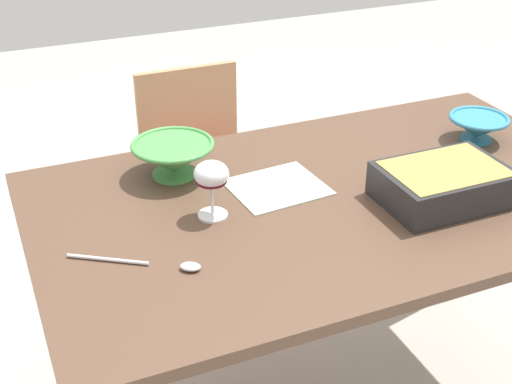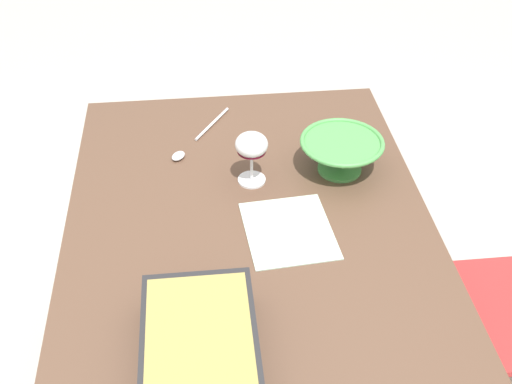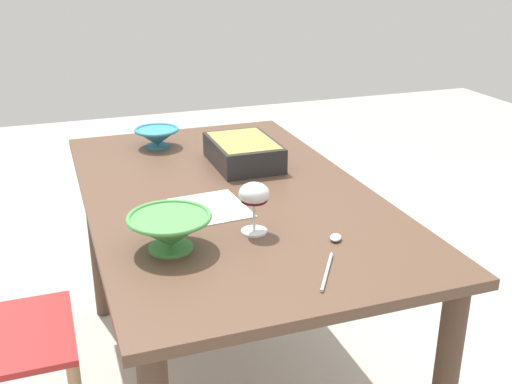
{
  "view_description": "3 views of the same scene",
  "coord_description": "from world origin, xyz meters",
  "px_view_note": "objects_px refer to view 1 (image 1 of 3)",
  "views": [
    {
      "loc": [
        -0.77,
        -1.32,
        1.64
      ],
      "look_at": [
        -0.19,
        0.04,
        0.8
      ],
      "focal_mm": 49.72,
      "sensor_mm": 36.0,
      "label": 1
    },
    {
      "loc": [
        0.95,
        -0.1,
        1.77
      ],
      "look_at": [
        -0.19,
        0.02,
        0.84
      ],
      "focal_mm": 44.53,
      "sensor_mm": 36.0,
      "label": 2
    },
    {
      "loc": [
        -1.72,
        0.51,
        1.49
      ],
      "look_at": [
        -0.12,
        -0.05,
        0.81
      ],
      "focal_mm": 43.24,
      "sensor_mm": 36.0,
      "label": 3
    }
  ],
  "objects_px": {
    "casserole_dish": "(443,183)",
    "small_bowl": "(478,127)",
    "chair": "(201,177)",
    "napkin": "(277,187)",
    "wine_glass": "(211,178)",
    "dining_table": "(332,233)",
    "mixing_bowl": "(173,157)",
    "serving_spoon": "(158,264)"
  },
  "relations": [
    {
      "from": "casserole_dish",
      "to": "small_bowl",
      "type": "relative_size",
      "value": 1.79
    },
    {
      "from": "mixing_bowl",
      "to": "wine_glass",
      "type": "bearing_deg",
      "value": -84.68
    },
    {
      "from": "dining_table",
      "to": "casserole_dish",
      "type": "relative_size",
      "value": 4.9
    },
    {
      "from": "mixing_bowl",
      "to": "serving_spoon",
      "type": "xyz_separation_m",
      "value": [
        -0.15,
        -0.38,
        -0.05
      ]
    },
    {
      "from": "casserole_dish",
      "to": "serving_spoon",
      "type": "bearing_deg",
      "value": 179.9
    },
    {
      "from": "wine_glass",
      "to": "casserole_dish",
      "type": "distance_m",
      "value": 0.56
    },
    {
      "from": "mixing_bowl",
      "to": "serving_spoon",
      "type": "bearing_deg",
      "value": -112.01
    },
    {
      "from": "casserole_dish",
      "to": "napkin",
      "type": "distance_m",
      "value": 0.4
    },
    {
      "from": "dining_table",
      "to": "wine_glass",
      "type": "distance_m",
      "value": 0.38
    },
    {
      "from": "dining_table",
      "to": "mixing_bowl",
      "type": "relative_size",
      "value": 6.91
    },
    {
      "from": "chair",
      "to": "wine_glass",
      "type": "xyz_separation_m",
      "value": [
        -0.22,
        -0.76,
        0.42
      ]
    },
    {
      "from": "mixing_bowl",
      "to": "napkin",
      "type": "relative_size",
      "value": 0.94
    },
    {
      "from": "casserole_dish",
      "to": "mixing_bowl",
      "type": "distance_m",
      "value": 0.67
    },
    {
      "from": "chair",
      "to": "wine_glass",
      "type": "height_order",
      "value": "wine_glass"
    },
    {
      "from": "serving_spoon",
      "to": "mixing_bowl",
      "type": "bearing_deg",
      "value": 67.99
    },
    {
      "from": "small_bowl",
      "to": "napkin",
      "type": "bearing_deg",
      "value": -177.19
    },
    {
      "from": "dining_table",
      "to": "serving_spoon",
      "type": "height_order",
      "value": "serving_spoon"
    },
    {
      "from": "wine_glass",
      "to": "small_bowl",
      "type": "distance_m",
      "value": 0.84
    },
    {
      "from": "chair",
      "to": "small_bowl",
      "type": "relative_size",
      "value": 4.89
    },
    {
      "from": "dining_table",
      "to": "chair",
      "type": "distance_m",
      "value": 0.81
    },
    {
      "from": "chair",
      "to": "small_bowl",
      "type": "distance_m",
      "value": 0.97
    },
    {
      "from": "chair",
      "to": "casserole_dish",
      "type": "relative_size",
      "value": 2.74
    },
    {
      "from": "wine_glass",
      "to": "chair",
      "type": "bearing_deg",
      "value": 73.6
    },
    {
      "from": "casserole_dish",
      "to": "small_bowl",
      "type": "distance_m",
      "value": 0.39
    },
    {
      "from": "wine_glass",
      "to": "mixing_bowl",
      "type": "distance_m",
      "value": 0.24
    },
    {
      "from": "small_bowl",
      "to": "napkin",
      "type": "distance_m",
      "value": 0.64
    },
    {
      "from": "mixing_bowl",
      "to": "casserole_dish",
      "type": "bearing_deg",
      "value": -34.23
    },
    {
      "from": "mixing_bowl",
      "to": "small_bowl",
      "type": "distance_m",
      "value": 0.86
    },
    {
      "from": "mixing_bowl",
      "to": "small_bowl",
      "type": "height_order",
      "value": "mixing_bowl"
    },
    {
      "from": "chair",
      "to": "casserole_dish",
      "type": "distance_m",
      "value": 1.03
    },
    {
      "from": "chair",
      "to": "serving_spoon",
      "type": "bearing_deg",
      "value": -113.68
    },
    {
      "from": "wine_glass",
      "to": "mixing_bowl",
      "type": "bearing_deg",
      "value": 95.32
    },
    {
      "from": "chair",
      "to": "small_bowl",
      "type": "height_order",
      "value": "small_bowl"
    },
    {
      "from": "dining_table",
      "to": "chair",
      "type": "xyz_separation_m",
      "value": [
        -0.09,
        0.78,
        -0.2
      ]
    },
    {
      "from": "serving_spoon",
      "to": "napkin",
      "type": "relative_size",
      "value": 1.12
    },
    {
      "from": "chair",
      "to": "napkin",
      "type": "xyz_separation_m",
      "value": [
        -0.03,
        -0.69,
        0.32
      ]
    },
    {
      "from": "small_bowl",
      "to": "napkin",
      "type": "xyz_separation_m",
      "value": [
        -0.64,
        -0.03,
        -0.04
      ]
    },
    {
      "from": "dining_table",
      "to": "casserole_dish",
      "type": "bearing_deg",
      "value": -29.78
    },
    {
      "from": "casserole_dish",
      "to": "chair",
      "type": "bearing_deg",
      "value": 108.9
    },
    {
      "from": "mixing_bowl",
      "to": "small_bowl",
      "type": "relative_size",
      "value": 1.27
    },
    {
      "from": "serving_spoon",
      "to": "napkin",
      "type": "xyz_separation_m",
      "value": [
        0.37,
        0.21,
        -0.01
      ]
    },
    {
      "from": "wine_glass",
      "to": "casserole_dish",
      "type": "height_order",
      "value": "wine_glass"
    }
  ]
}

